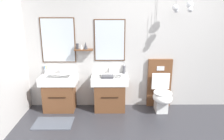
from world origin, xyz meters
The scene contains 10 objects.
wall_back centered at (-0.02, 1.66, 1.27)m, with size 5.42×0.58×2.53m.
bath_mat centered at (-1.94, 0.84, 0.01)m, with size 0.68×0.44×0.01m, color #474C56.
vanity_sink_left centered at (-1.94, 1.42, 0.37)m, with size 0.71×0.45×0.70m.
tap_on_left_sink centered at (-1.94, 1.57, 0.77)m, with size 0.03×0.13×0.11m.
vanity_sink_right centered at (-0.94, 1.42, 0.37)m, with size 0.71×0.45×0.70m.
tap_on_right_sink centered at (-0.94, 1.57, 0.77)m, with size 0.03×0.13×0.11m.
toilet centered at (0.07, 1.40, 0.38)m, with size 0.48×0.62×1.00m.
toothbrush_cup centered at (-2.22, 1.56, 0.76)m, with size 0.07×0.07×0.20m.
soap_dispenser centered at (-0.65, 1.57, 0.79)m, with size 0.06×0.06×0.19m.
folded_hand_towel centered at (-0.98, 1.29, 0.73)m, with size 0.22×0.16×0.04m, color #47474C.
Camera 1 is at (-0.93, -2.51, 1.93)m, focal length 33.90 mm.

